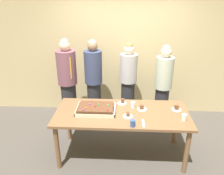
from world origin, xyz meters
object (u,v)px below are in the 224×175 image
object	(u,v)px
person_striped_tie_right	(128,82)
person_far_right_suit	(68,83)
sheet_cake	(96,109)
person_green_shirt_behind	(94,81)
person_serving_front	(163,87)
drink_cup_nearest	(184,117)
drink_cup_middle	(133,123)
party_table	(122,117)
drink_cup_far_end	(133,105)
plated_slice_near_right	(177,109)
plated_slice_far_right	(128,115)
plated_slice_near_left	(142,108)
plated_slice_far_left	(122,102)
cake_server_utensil	(143,123)

from	to	relation	value
person_striped_tie_right	person_far_right_suit	bearing A→B (deg)	-55.07
sheet_cake	person_green_shirt_behind	world-z (taller)	person_green_shirt_behind
person_serving_front	sheet_cake	bearing A→B (deg)	0.01
drink_cup_nearest	drink_cup_middle	size ratio (longest dim) A/B	1.00
party_table	drink_cup_far_end	size ratio (longest dim) A/B	20.64
plated_slice_near_right	plated_slice_far_right	distance (m)	0.81
drink_cup_far_end	person_serving_front	distance (m)	0.93
sheet_cake	person_striped_tie_right	distance (m)	1.18
plated_slice_near_right	plated_slice_far_right	size ratio (longest dim) A/B	1.00
plated_slice_near_left	drink_cup_nearest	bearing A→B (deg)	-26.26
sheet_cake	person_striped_tie_right	bearing A→B (deg)	64.36
plated_slice_near_left	person_striped_tie_right	size ratio (longest dim) A/B	0.09
plated_slice_near_left	person_striped_tie_right	distance (m)	1.00
party_table	person_striped_tie_right	bearing A→B (deg)	84.21
plated_slice_near_right	person_serving_front	distance (m)	0.77
party_table	plated_slice_near_left	xyz separation A→B (m)	(0.31, 0.11, 0.11)
person_green_shirt_behind	person_striped_tie_right	xyz separation A→B (m)	(0.68, 0.05, -0.03)
plated_slice_far_right	person_far_right_suit	bearing A→B (deg)	138.44
drink_cup_nearest	drink_cup_middle	bearing A→B (deg)	-165.19
sheet_cake	plated_slice_far_right	xyz separation A→B (m)	(0.49, -0.13, -0.03)
plated_slice_far_left	person_green_shirt_behind	bearing A→B (deg)	128.12
cake_server_utensil	person_serving_front	xyz separation A→B (m)	(0.45, 1.19, 0.07)
plated_slice_near_left	person_green_shirt_behind	distance (m)	1.28
drink_cup_far_end	drink_cup_middle	bearing A→B (deg)	-92.05
party_table	person_far_right_suit	world-z (taller)	person_far_right_suit
sheet_cake	plated_slice_near_right	distance (m)	1.27
plated_slice_near_right	person_striped_tie_right	xyz separation A→B (m)	(-0.75, 0.96, 0.04)
person_striped_tie_right	person_far_right_suit	distance (m)	1.17
drink_cup_middle	person_far_right_suit	size ratio (longest dim) A/B	0.06
sheet_cake	plated_slice_far_right	world-z (taller)	sheet_cake
plated_slice_near_left	drink_cup_far_end	bearing A→B (deg)	157.71
plated_slice_near_left	plated_slice_far_left	size ratio (longest dim) A/B	1.00
plated_slice_far_right	drink_cup_nearest	bearing A→B (deg)	-4.50
plated_slice_far_left	plated_slice_far_right	xyz separation A→B (m)	(0.09, -0.42, -0.01)
sheet_cake	cake_server_utensil	xyz separation A→B (m)	(0.71, -0.31, -0.04)
plated_slice_near_left	person_striped_tie_right	xyz separation A→B (m)	(-0.20, 0.97, 0.04)
plated_slice_near_left	person_serving_front	xyz separation A→B (m)	(0.45, 0.78, 0.05)
drink_cup_nearest	cake_server_utensil	world-z (taller)	drink_cup_nearest
plated_slice_near_right	drink_cup_far_end	world-z (taller)	drink_cup_far_end
plated_slice_near_right	plated_slice_far_right	bearing A→B (deg)	-162.54
plated_slice_near_left	cake_server_utensil	distance (m)	0.41
plated_slice_near_left	person_serving_front	distance (m)	0.90
plated_slice_near_left	plated_slice_far_right	size ratio (longest dim) A/B	1.00
drink_cup_far_end	cake_server_utensil	distance (m)	0.49
plated_slice_near_right	plated_slice_far_right	world-z (taller)	plated_slice_near_right
drink_cup_nearest	person_serving_front	distance (m)	1.08
plated_slice_far_right	person_serving_front	distance (m)	1.21
party_table	person_far_right_suit	size ratio (longest dim) A/B	1.18
sheet_cake	person_serving_front	xyz separation A→B (m)	(1.16, 0.87, 0.03)
plated_slice_far_left	drink_cup_middle	size ratio (longest dim) A/B	1.50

